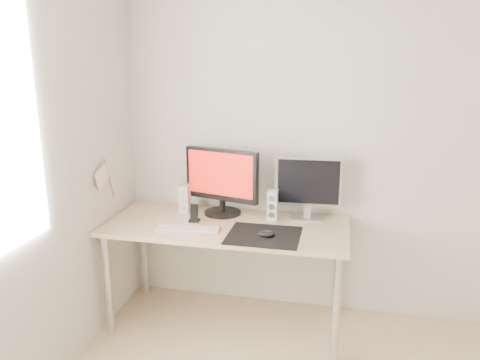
{
  "coord_description": "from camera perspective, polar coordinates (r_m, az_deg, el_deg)",
  "views": [
    {
      "loc": [
        -0.21,
        -1.46,
        1.8
      ],
      "look_at": [
        -0.86,
        1.48,
        1.01
      ],
      "focal_mm": 35.0,
      "sensor_mm": 36.0,
      "label": 1
    }
  ],
  "objects": [
    {
      "name": "wall_back",
      "position": [
        3.27,
        16.05,
        4.42
      ],
      "size": [
        3.5,
        0.0,
        3.5
      ],
      "primitive_type": "plane",
      "rotation": [
        1.57,
        0.0,
        0.0
      ],
      "color": "silver",
      "rests_on": "ground"
    },
    {
      "name": "phone_dock",
      "position": [
        3.17,
        -5.58,
        -4.42
      ],
      "size": [
        0.07,
        0.06,
        0.12
      ],
      "color": "black",
      "rests_on": "desk"
    },
    {
      "name": "second_monitor",
      "position": [
        3.18,
        8.33,
        -0.58
      ],
      "size": [
        0.45,
        0.17,
        0.43
      ],
      "color": "silver",
      "rests_on": "desk"
    },
    {
      "name": "desk",
      "position": [
        3.15,
        -1.6,
        -6.7
      ],
      "size": [
        1.6,
        0.7,
        0.73
      ],
      "color": "#D1B587",
      "rests_on": "ground"
    },
    {
      "name": "mousepad",
      "position": [
        2.93,
        2.92,
        -6.75
      ],
      "size": [
        0.45,
        0.4,
        0.0
      ],
      "primitive_type": "cube",
      "color": "black",
      "rests_on": "desk"
    },
    {
      "name": "keyboard",
      "position": [
        3.03,
        -6.39,
        -5.96
      ],
      "size": [
        0.43,
        0.15,
        0.02
      ],
      "color": "#BCBDBF",
      "rests_on": "desk"
    },
    {
      "name": "speaker_right",
      "position": [
        3.18,
        3.99,
        -3.06
      ],
      "size": [
        0.07,
        0.08,
        0.21
      ],
      "color": "white",
      "rests_on": "desk"
    },
    {
      "name": "speaker_left",
      "position": [
        3.32,
        -6.75,
        -2.32
      ],
      "size": [
        0.07,
        0.08,
        0.21
      ],
      "color": "white",
      "rests_on": "desk"
    },
    {
      "name": "pennant",
      "position": [
        3.18,
        -16.21,
        0.42
      ],
      "size": [
        0.01,
        0.23,
        0.29
      ],
      "color": "#A57F54",
      "rests_on": "wall_left"
    },
    {
      "name": "mouse",
      "position": [
        2.89,
        3.22,
        -6.6
      ],
      "size": [
        0.11,
        0.06,
        0.04
      ],
      "primitive_type": "ellipsoid",
      "color": "black",
      "rests_on": "mousepad"
    },
    {
      "name": "main_monitor",
      "position": [
        3.24,
        -2.25,
        0.1
      ],
      "size": [
        0.54,
        0.32,
        0.47
      ],
      "color": "black",
      "rests_on": "desk"
    }
  ]
}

